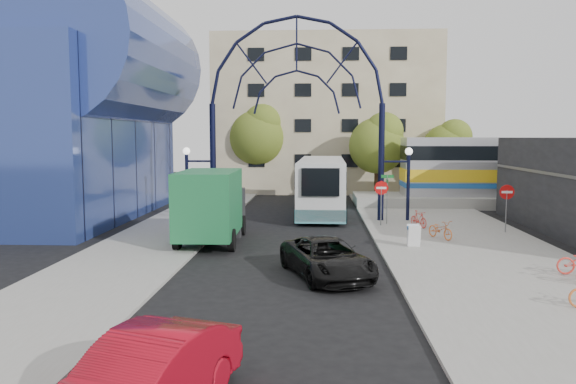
# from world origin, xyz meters

# --- Properties ---
(ground) EXTENTS (120.00, 120.00, 0.00)m
(ground) POSITION_xyz_m (0.00, 0.00, 0.00)
(ground) COLOR black
(ground) RESTS_ON ground
(sidewalk_east) EXTENTS (8.00, 56.00, 0.12)m
(sidewalk_east) POSITION_xyz_m (8.00, 4.00, 0.06)
(sidewalk_east) COLOR gray
(sidewalk_east) RESTS_ON ground
(plaza_west) EXTENTS (5.00, 50.00, 0.12)m
(plaza_west) POSITION_xyz_m (-6.50, 6.00, 0.06)
(plaza_west) COLOR gray
(plaza_west) RESTS_ON ground
(gateway_arch) EXTENTS (13.64, 0.44, 12.10)m
(gateway_arch) POSITION_xyz_m (0.00, 14.00, 8.56)
(gateway_arch) COLOR black
(gateway_arch) RESTS_ON ground
(stop_sign) EXTENTS (0.80, 0.07, 2.50)m
(stop_sign) POSITION_xyz_m (4.80, 12.00, 1.99)
(stop_sign) COLOR slate
(stop_sign) RESTS_ON sidewalk_east
(do_not_enter_sign) EXTENTS (0.76, 0.07, 2.48)m
(do_not_enter_sign) POSITION_xyz_m (11.00, 10.00, 1.98)
(do_not_enter_sign) COLOR slate
(do_not_enter_sign) RESTS_ON sidewalk_east
(street_name_sign) EXTENTS (0.70, 0.70, 2.80)m
(street_name_sign) POSITION_xyz_m (5.20, 12.60, 2.13)
(street_name_sign) COLOR slate
(street_name_sign) RESTS_ON sidewalk_east
(sandwich_board) EXTENTS (0.55, 0.61, 0.99)m
(sandwich_board) POSITION_xyz_m (5.60, 5.98, 0.74)
(sandwich_board) COLOR white
(sandwich_board) RESTS_ON sidewalk_east
(transit_hall) EXTENTS (16.50, 18.00, 14.50)m
(transit_hall) POSITION_xyz_m (-15.30, 15.00, 6.70)
(transit_hall) COLOR navy
(transit_hall) RESTS_ON ground
(apartment_block) EXTENTS (20.00, 12.10, 14.00)m
(apartment_block) POSITION_xyz_m (2.00, 34.97, 7.00)
(apartment_block) COLOR tan
(apartment_block) RESTS_ON ground
(tree_north_a) EXTENTS (4.48, 4.48, 7.00)m
(tree_north_a) POSITION_xyz_m (6.12, 25.93, 4.61)
(tree_north_a) COLOR #382314
(tree_north_a) RESTS_ON ground
(tree_north_b) EXTENTS (5.12, 5.12, 8.00)m
(tree_north_b) POSITION_xyz_m (-3.88, 29.93, 5.27)
(tree_north_b) COLOR #382314
(tree_north_b) RESTS_ON ground
(tree_north_c) EXTENTS (4.16, 4.16, 6.50)m
(tree_north_c) POSITION_xyz_m (12.12, 27.93, 4.28)
(tree_north_c) COLOR #382314
(tree_north_c) RESTS_ON ground
(city_bus) EXTENTS (3.27, 13.04, 3.56)m
(city_bus) POSITION_xyz_m (1.54, 18.11, 1.86)
(city_bus) COLOR silver
(city_bus) RESTS_ON ground
(green_truck) EXTENTS (2.82, 6.97, 3.49)m
(green_truck) POSITION_xyz_m (-3.79, 7.19, 1.74)
(green_truck) COLOR black
(green_truck) RESTS_ON ground
(black_suv) EXTENTS (3.88, 5.54, 1.40)m
(black_suv) POSITION_xyz_m (1.60, 0.65, 0.70)
(black_suv) COLOR black
(black_suv) RESTS_ON ground
(red_sedan) EXTENTS (2.99, 5.01, 1.56)m
(red_sedan) POSITION_xyz_m (-1.83, -9.79, 0.78)
(red_sedan) COLOR #A00919
(red_sedan) RESTS_ON ground
(bike_near_a) EXTENTS (1.32, 1.83, 0.91)m
(bike_near_a) POSITION_xyz_m (7.23, 8.00, 0.58)
(bike_near_a) COLOR orange
(bike_near_a) RESTS_ON sidewalk_east
(bike_near_b) EXTENTS (1.00, 1.54, 0.90)m
(bike_near_b) POSITION_xyz_m (6.79, 11.44, 0.57)
(bike_near_b) COLOR red
(bike_near_b) RESTS_ON sidewalk_east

